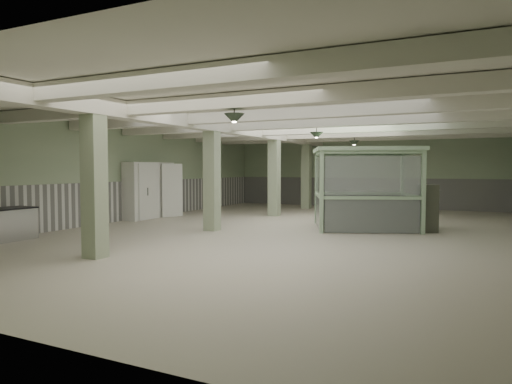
% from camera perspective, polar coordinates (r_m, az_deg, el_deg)
% --- Properties ---
extents(floor, '(20.00, 20.00, 0.00)m').
position_cam_1_polar(floor, '(14.62, 5.00, -4.90)').
color(floor, silver).
rests_on(floor, ground).
extents(ceiling, '(14.00, 20.00, 0.02)m').
position_cam_1_polar(ceiling, '(14.57, 5.07, 9.27)').
color(ceiling, white).
rests_on(ceiling, wall_back).
extents(wall_back, '(14.00, 0.02, 3.60)m').
position_cam_1_polar(wall_back, '(24.10, 13.53, 2.43)').
color(wall_back, '#ADC29B').
rests_on(wall_back, floor).
extents(wall_left, '(0.02, 20.00, 3.60)m').
position_cam_1_polar(wall_left, '(18.19, -16.06, 2.23)').
color(wall_left, '#ADC29B').
rests_on(wall_left, floor).
extents(wainscot_left, '(0.05, 19.90, 1.50)m').
position_cam_1_polar(wainscot_left, '(18.22, -15.95, -1.07)').
color(wainscot_left, white).
rests_on(wainscot_left, floor).
extents(wainscot_back, '(13.90, 0.05, 1.50)m').
position_cam_1_polar(wainscot_back, '(24.10, 13.49, -0.07)').
color(wainscot_back, white).
rests_on(wainscot_back, floor).
extents(girder, '(0.45, 19.90, 0.40)m').
position_cam_1_polar(girder, '(15.61, -3.63, 8.04)').
color(girder, silver).
rests_on(girder, ceiling).
extents(beam_a, '(13.90, 0.35, 0.32)m').
position_cam_1_polar(beam_a, '(8.06, -14.76, 13.00)').
color(beam_a, silver).
rests_on(beam_a, ceiling).
extents(beam_b, '(13.90, 0.35, 0.32)m').
position_cam_1_polar(beam_b, '(10.07, -5.28, 11.05)').
color(beam_b, silver).
rests_on(beam_b, ceiling).
extents(beam_c, '(13.90, 0.35, 0.32)m').
position_cam_1_polar(beam_c, '(12.26, 0.85, 9.62)').
color(beam_c, silver).
rests_on(beam_c, ceiling).
extents(beam_d, '(13.90, 0.35, 0.32)m').
position_cam_1_polar(beam_d, '(14.55, 5.06, 8.56)').
color(beam_d, silver).
rests_on(beam_d, ceiling).
extents(beam_e, '(13.90, 0.35, 0.32)m').
position_cam_1_polar(beam_e, '(16.90, 8.10, 7.77)').
color(beam_e, silver).
rests_on(beam_e, ceiling).
extents(beam_f, '(13.90, 0.35, 0.32)m').
position_cam_1_polar(beam_f, '(19.29, 10.39, 7.15)').
color(beam_f, silver).
rests_on(beam_f, ceiling).
extents(beam_g, '(13.90, 0.35, 0.32)m').
position_cam_1_polar(beam_g, '(21.71, 12.16, 6.67)').
color(beam_g, silver).
rests_on(beam_g, ceiling).
extents(column_a, '(0.42, 0.42, 3.60)m').
position_cam_1_polar(column_a, '(10.74, -19.57, 1.72)').
color(column_a, '#A0B18E').
rests_on(column_a, floor).
extents(column_b, '(0.42, 0.42, 3.60)m').
position_cam_1_polar(column_b, '(14.69, -5.53, 2.18)').
color(column_b, '#A0B18E').
rests_on(column_b, floor).
extents(column_c, '(0.42, 0.42, 3.60)m').
position_cam_1_polar(column_c, '(19.14, 2.29, 2.38)').
color(column_c, '#A0B18E').
rests_on(column_c, floor).
extents(column_d, '(0.42, 0.42, 3.60)m').
position_cam_1_polar(column_d, '(22.86, 6.31, 2.46)').
color(column_d, '#A0B18E').
rests_on(column_d, floor).
extents(pendant_front, '(0.44, 0.44, 0.22)m').
position_cam_1_polar(pendant_front, '(9.78, -2.73, 9.12)').
color(pendant_front, '#2E3C2D').
rests_on(pendant_front, ceiling).
extents(pendant_mid, '(0.44, 0.44, 0.22)m').
position_cam_1_polar(pendant_mid, '(14.83, 7.57, 7.01)').
color(pendant_mid, '#2E3C2D').
rests_on(pendant_mid, ceiling).
extents(pendant_back, '(0.44, 0.44, 0.22)m').
position_cam_1_polar(pendant_back, '(19.63, 12.18, 5.98)').
color(pendant_back, '#2E3C2D').
rests_on(pendant_back, ceiling).
extents(walkin_cooler, '(0.99, 2.49, 2.28)m').
position_cam_1_polar(walkin_cooler, '(18.73, -13.12, 0.27)').
color(walkin_cooler, white).
rests_on(walkin_cooler, floor).
extents(guard_booth, '(4.11, 3.82, 2.67)m').
position_cam_1_polar(guard_booth, '(15.56, 13.50, 2.13)').
color(guard_booth, '#A2C59D').
rests_on(guard_booth, floor).
extents(filing_cabinet, '(0.72, 0.83, 1.49)m').
position_cam_1_polar(filing_cabinet, '(15.32, 20.63, -1.92)').
color(filing_cabinet, '#4F5244').
rests_on(filing_cabinet, floor).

